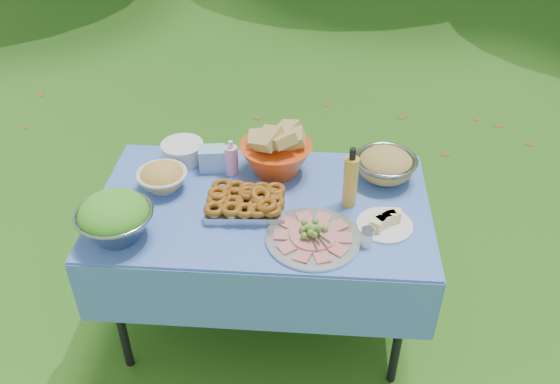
% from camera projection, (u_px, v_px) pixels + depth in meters
% --- Properties ---
extents(ground, '(80.00, 80.00, 0.00)m').
position_uv_depth(ground, '(265.00, 319.00, 3.06)').
color(ground, '#0F3309').
rests_on(ground, ground).
extents(picnic_table, '(1.46, 0.86, 0.76)m').
position_uv_depth(picnic_table, '(264.00, 266.00, 2.83)').
color(picnic_table, '#84BCFF').
rests_on(picnic_table, ground).
extents(salad_bowl, '(0.35, 0.35, 0.20)m').
position_uv_depth(salad_bowl, '(115.00, 218.00, 2.36)').
color(salad_bowl, gray).
rests_on(salad_bowl, picnic_table).
extents(pasta_bowl_white, '(0.24, 0.24, 0.12)m').
position_uv_depth(pasta_bowl_white, '(162.00, 177.00, 2.66)').
color(pasta_bowl_white, silver).
rests_on(pasta_bowl_white, picnic_table).
extents(plate_stack, '(0.27, 0.27, 0.09)m').
position_uv_depth(plate_stack, '(183.00, 152.00, 2.85)').
color(plate_stack, silver).
rests_on(plate_stack, picnic_table).
extents(wipes_box, '(0.13, 0.11, 0.11)m').
position_uv_depth(wipes_box, '(212.00, 159.00, 2.79)').
color(wipes_box, '#8BB4D5').
rests_on(wipes_box, picnic_table).
extents(sanitizer_bottle, '(0.08, 0.08, 0.17)m').
position_uv_depth(sanitizer_bottle, '(231.00, 157.00, 2.74)').
color(sanitizer_bottle, '#F898C5').
rests_on(sanitizer_bottle, picnic_table).
extents(bread_bowl, '(0.39, 0.39, 0.22)m').
position_uv_depth(bread_bowl, '(276.00, 151.00, 2.74)').
color(bread_bowl, '#DB4310').
rests_on(bread_bowl, picnic_table).
extents(pasta_bowl_steel, '(0.34, 0.34, 0.15)m').
position_uv_depth(pasta_bowl_steel, '(386.00, 165.00, 2.71)').
color(pasta_bowl_steel, gray).
rests_on(pasta_bowl_steel, picnic_table).
extents(fried_tray, '(0.35, 0.26, 0.08)m').
position_uv_depth(fried_tray, '(246.00, 202.00, 2.55)').
color(fried_tray, '#B0B1B5').
rests_on(fried_tray, picnic_table).
extents(charcuterie_platter, '(0.48, 0.48, 0.09)m').
position_uv_depth(charcuterie_platter, '(313.00, 231.00, 2.38)').
color(charcuterie_platter, silver).
rests_on(charcuterie_platter, picnic_table).
extents(oil_bottle, '(0.08, 0.08, 0.29)m').
position_uv_depth(oil_bottle, '(351.00, 177.00, 2.51)').
color(oil_bottle, gold).
rests_on(oil_bottle, picnic_table).
extents(cheese_plate, '(0.26, 0.26, 0.06)m').
position_uv_depth(cheese_plate, '(385.00, 220.00, 2.46)').
color(cheese_plate, silver).
rests_on(cheese_plate, picnic_table).
extents(shaker, '(0.06, 0.06, 0.08)m').
position_uv_depth(shaker, '(367.00, 237.00, 2.36)').
color(shaker, white).
rests_on(shaker, picnic_table).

